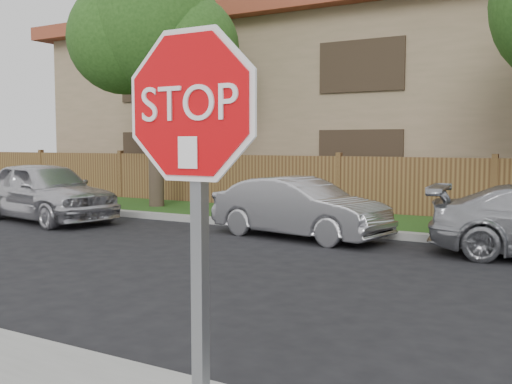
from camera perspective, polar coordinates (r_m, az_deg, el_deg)
The scene contains 7 objects.
far_curb at distance 12.30m, azimuth 19.25°, elevation -4.41°, with size 70.00×0.30×0.15m, color gray.
grass_strip at distance 13.91m, azimuth 20.61°, elevation -3.47°, with size 70.00×3.00×0.12m, color #1E4714.
fence at distance 15.40m, azimuth 21.74°, elevation 0.03°, with size 70.00×0.12×1.60m, color #4D301B.
tree_left at distance 17.81m, azimuth -9.90°, elevation 15.18°, with size 4.80×3.90×7.78m.
stop_sign at distance 2.85m, azimuth -5.96°, elevation 1.76°, with size 1.01×0.13×2.55m.
sedan_far_left at distance 15.91m, azimuth -19.44°, elevation 0.08°, with size 1.78×4.43×1.51m, color silver.
sedan_left at distance 12.39m, azimuth 4.17°, elevation -1.52°, with size 1.33×3.80×1.25m, color #A5A5A9.
Camera 1 is at (2.37, -3.77, 1.98)m, focal length 42.00 mm.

